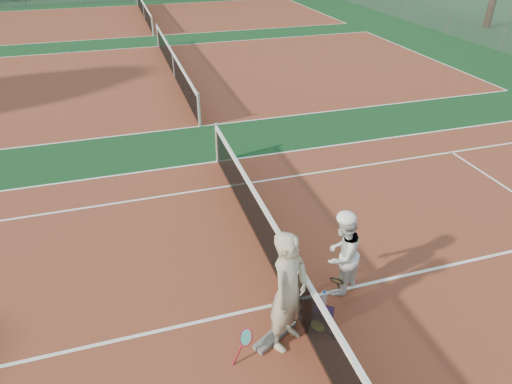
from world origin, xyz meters
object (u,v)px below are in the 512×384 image
(water_bottle, at_px, (324,299))
(net_main, at_px, (291,279))
(player_a, at_px, (289,292))
(sports_bag_navy, at_px, (288,304))
(racket_spare, at_px, (318,327))
(sports_bag_purple, at_px, (323,316))
(racket_red, at_px, (246,344))
(racket_black_held, at_px, (336,287))
(player_b, at_px, (342,254))

(water_bottle, bearing_deg, net_main, 152.75)
(player_a, xyz_separation_m, sports_bag_navy, (0.25, 0.59, -0.87))
(net_main, distance_m, racket_spare, 0.87)
(racket_spare, bearing_deg, sports_bag_purple, -82.03)
(player_a, xyz_separation_m, racket_red, (-0.68, -0.11, -0.75))
(sports_bag_purple, distance_m, water_bottle, 0.36)
(racket_spare, relative_size, water_bottle, 1.98)
(player_a, height_order, water_bottle, player_a)
(player_a, height_order, racket_black_held, player_a)
(racket_black_held, relative_size, sports_bag_navy, 1.40)
(racket_red, height_order, water_bottle, racket_red)
(net_main, relative_size, racket_spare, 18.47)
(racket_red, bearing_deg, water_bottle, -0.80)
(racket_red, height_order, racket_spare, racket_red)
(racket_red, xyz_separation_m, water_bottle, (1.53, 0.61, -0.11))
(player_b, height_order, racket_red, player_b)
(racket_black_held, distance_m, water_bottle, 0.30)
(sports_bag_purple, bearing_deg, racket_red, -167.93)
(net_main, bearing_deg, racket_red, -139.81)
(player_a, distance_m, racket_black_held, 1.48)
(racket_spare, distance_m, sports_bag_navy, 0.63)
(player_b, distance_m, racket_black_held, 0.58)
(net_main, height_order, water_bottle, net_main)
(player_b, xyz_separation_m, sports_bag_navy, (-1.02, -0.21, -0.64))
(player_b, bearing_deg, net_main, -31.40)
(net_main, distance_m, player_b, 0.96)
(player_a, distance_m, sports_bag_purple, 1.13)
(player_a, relative_size, racket_red, 3.88)
(water_bottle, bearing_deg, racket_red, -158.28)
(racket_red, bearing_deg, racket_black_held, -0.69)
(player_a, height_order, racket_spare, player_a)
(sports_bag_purple, bearing_deg, water_bottle, 62.79)
(player_b, relative_size, racket_black_held, 3.08)
(racket_red, relative_size, racket_spare, 0.88)
(racket_black_held, bearing_deg, net_main, -58.25)
(player_b, height_order, racket_spare, player_b)
(player_b, distance_m, water_bottle, 0.81)
(racket_red, bearing_deg, player_b, 2.45)
(net_main, bearing_deg, racket_spare, -75.56)
(net_main, bearing_deg, racket_black_held, -11.04)
(sports_bag_navy, bearing_deg, sports_bag_purple, -42.68)
(net_main, relative_size, player_b, 7.03)
(racket_red, height_order, racket_black_held, racket_red)
(racket_red, bearing_deg, net_main, 17.67)
(racket_black_held, bearing_deg, racket_spare, -2.11)
(racket_red, height_order, sports_bag_purple, racket_red)
(water_bottle, bearing_deg, racket_black_held, 22.45)
(net_main, height_order, sports_bag_navy, net_main)
(net_main, xyz_separation_m, player_a, (-0.35, -0.76, 0.50))
(net_main, height_order, racket_black_held, net_main)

